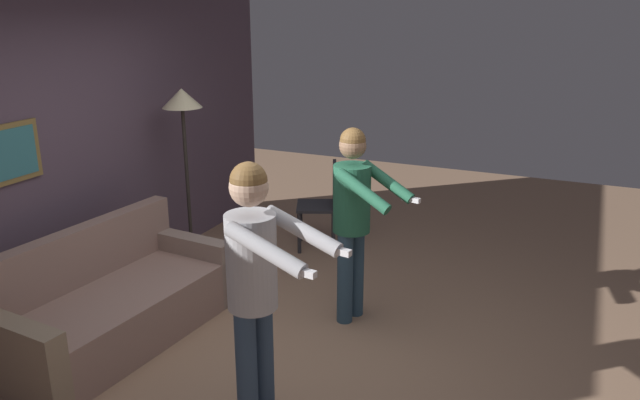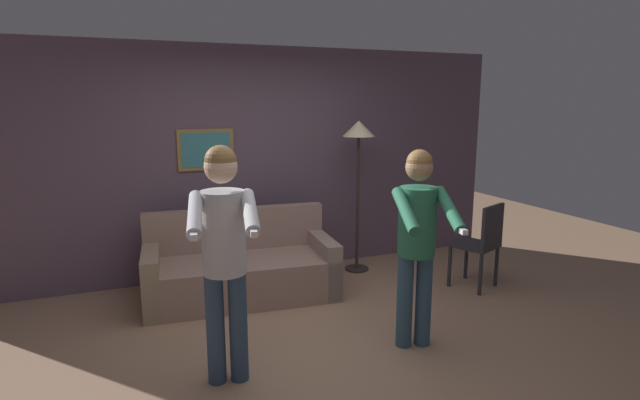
% 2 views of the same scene
% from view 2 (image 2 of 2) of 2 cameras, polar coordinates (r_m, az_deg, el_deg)
% --- Properties ---
extents(ground_plane, '(12.00, 12.00, 0.00)m').
position_cam_2_polar(ground_plane, '(4.27, -0.89, -16.52)').
color(ground_plane, '#A27C60').
extents(back_wall_assembly, '(6.40, 0.09, 2.60)m').
position_cam_2_polar(back_wall_assembly, '(5.77, -8.30, 4.27)').
color(back_wall_assembly, '#5E4B5D').
rests_on(back_wall_assembly, ground_plane).
extents(couch, '(1.97, 1.01, 0.87)m').
position_cam_2_polar(couch, '(5.24, -9.04, -7.96)').
color(couch, gray).
rests_on(couch, ground_plane).
extents(torchiere_lamp, '(0.38, 0.38, 1.77)m').
position_cam_2_polar(torchiere_lamp, '(5.76, 4.43, 6.49)').
color(torchiere_lamp, '#332D28').
rests_on(torchiere_lamp, ground_plane).
extents(person_standing_left, '(0.51, 0.74, 1.70)m').
position_cam_2_polar(person_standing_left, '(3.47, -10.95, -4.88)').
color(person_standing_left, '#2F445F').
rests_on(person_standing_left, ground_plane).
extents(person_standing_right, '(0.53, 0.69, 1.62)m').
position_cam_2_polar(person_standing_right, '(4.02, 11.09, -3.59)').
color(person_standing_right, '#335169').
rests_on(person_standing_right, ground_plane).
extents(dining_chair_distant, '(0.55, 0.55, 0.93)m').
position_cam_2_polar(dining_chair_distant, '(5.59, 18.04, -4.48)').
color(dining_chair_distant, '#2D2D33').
rests_on(dining_chair_distant, ground_plane).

